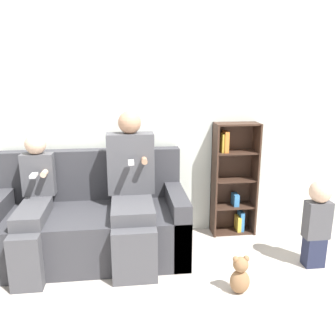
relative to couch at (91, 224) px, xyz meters
name	(u,v)px	position (x,y,z in m)	size (l,w,h in m)	color
ground_plane	(109,283)	(0.17, -0.51, -0.30)	(14.00, 14.00, 0.00)	#BCB2A8
back_wall	(107,112)	(0.17, 0.45, 0.98)	(10.00, 0.06, 2.55)	silver
couch	(91,224)	(0.00, 0.00, 0.00)	(1.72, 0.83, 0.93)	#38383D
adult_seated	(132,186)	(0.38, -0.08, 0.38)	(0.43, 0.79, 1.31)	#47474C
child_seated	(33,203)	(-0.46, -0.13, 0.27)	(0.28, 0.81, 1.12)	#47474C
toddler_standing	(317,220)	(1.94, -0.45, 0.13)	(0.21, 0.19, 0.78)	#232842
bookshelf	(233,180)	(1.44, 0.33, 0.28)	(0.44, 0.22, 1.16)	#3D281E
teddy_bear	(240,276)	(1.17, -0.76, -0.15)	(0.15, 0.13, 0.31)	#936B47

